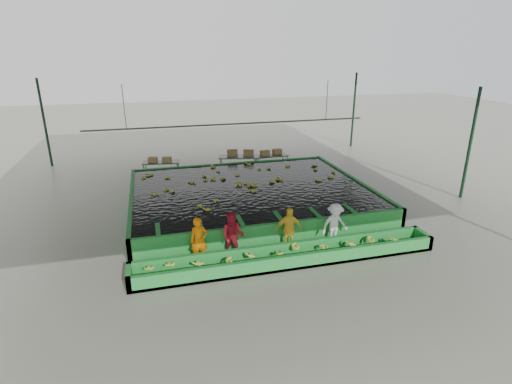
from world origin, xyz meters
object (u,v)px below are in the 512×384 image
object	(u,v)px
flotation_tank	(250,196)
packing_table_right	(271,162)
packing_table_left	(162,170)
box_stack_right	(271,155)
worker_d	(335,225)
box_stack_left	(160,162)
box_stack_mid	(240,156)
worker_b	(233,236)
worker_c	(289,230)
sorting_trough	(289,256)
packing_table_mid	(239,165)
worker_a	(199,241)

from	to	relation	value
flotation_tank	packing_table_right	distance (m)	5.64
packing_table_left	box_stack_right	size ratio (longest dim) A/B	1.52
flotation_tank	worker_d	size ratio (longest dim) A/B	6.50
box_stack_left	box_stack_mid	world-z (taller)	box_stack_mid
box_stack_mid	worker_b	bearing A→B (deg)	-104.47
worker_b	worker_d	xyz separation A→B (m)	(3.60, 0.00, -0.03)
worker_c	box_stack_mid	xyz separation A→B (m)	(0.47, 9.24, 0.20)
worker_d	box_stack_right	bearing A→B (deg)	79.56
packing_table_left	sorting_trough	bearing A→B (deg)	-71.07
box_stack_left	box_stack_right	world-z (taller)	same
worker_d	worker_c	bearing A→B (deg)	173.18
packing_table_left	packing_table_mid	bearing A→B (deg)	-4.65
worker_c	sorting_trough	bearing A→B (deg)	-101.62
sorting_trough	worker_b	distance (m)	1.93
packing_table_mid	flotation_tank	bearing A→B (deg)	-96.98
sorting_trough	worker_c	distance (m)	0.99
box_stack_right	worker_c	bearing A→B (deg)	-103.59
box_stack_right	worker_d	bearing A→B (deg)	-93.62
packing_table_mid	box_stack_right	distance (m)	1.99
box_stack_mid	flotation_tank	bearing A→B (deg)	-98.28
packing_table_right	box_stack_right	bearing A→B (deg)	70.94
packing_table_right	box_stack_left	xyz separation A→B (m)	(-6.09, 0.09, 0.44)
box_stack_left	box_stack_mid	bearing A→B (deg)	-2.68
worker_c	packing_table_left	bearing A→B (deg)	117.39
packing_table_mid	box_stack_mid	distance (m)	0.51
flotation_tank	packing_table_mid	world-z (taller)	packing_table_mid
sorting_trough	worker_b	world-z (taller)	worker_b
worker_a	worker_c	world-z (taller)	worker_c
sorting_trough	worker_b	xyz separation A→B (m)	(-1.67, 0.80, 0.55)
box_stack_mid	packing_table_left	bearing A→B (deg)	176.32
worker_a	worker_b	distance (m)	1.10
packing_table_right	flotation_tank	bearing A→B (deg)	-116.32
worker_a	worker_d	distance (m)	4.70
worker_d	box_stack_left	bearing A→B (deg)	113.50
box_stack_mid	worker_c	bearing A→B (deg)	-92.91
sorting_trough	box_stack_mid	xyz separation A→B (m)	(0.72, 10.04, 0.74)
sorting_trough	box_stack_mid	bearing A→B (deg)	85.90
packing_table_mid	sorting_trough	bearing A→B (deg)	-93.43
packing_table_mid	worker_d	bearing A→B (deg)	-81.71
sorting_trough	box_stack_left	distance (m)	10.88
worker_d	box_stack_mid	xyz separation A→B (m)	(-1.22, 9.24, 0.22)
worker_d	packing_table_mid	size ratio (longest dim) A/B	0.71
box_stack_mid	box_stack_right	size ratio (longest dim) A/B	1.14
flotation_tank	worker_a	bearing A→B (deg)	-122.75
worker_a	worker_b	bearing A→B (deg)	-3.11
flotation_tank	worker_a	distance (m)	5.12
packing_table_mid	worker_c	bearing A→B (deg)	-92.17
worker_d	packing_table_right	bearing A→B (deg)	79.71
worker_c	box_stack_right	bearing A→B (deg)	82.10
flotation_tank	worker_c	world-z (taller)	worker_c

